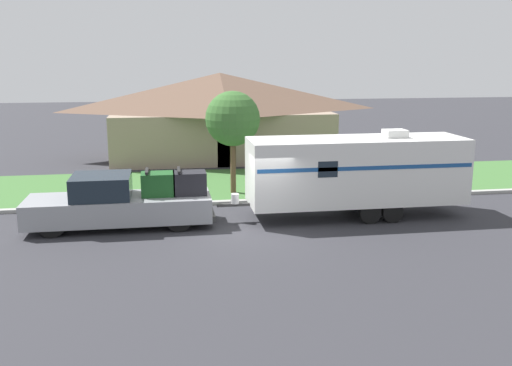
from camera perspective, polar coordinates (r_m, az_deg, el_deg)
name	(u,v)px	position (r m, az deg, el deg)	size (l,w,h in m)	color
ground_plane	(258,230)	(19.65, 0.19, -4.75)	(120.00, 120.00, 0.00)	#2D2D33
curb_strip	(243,202)	(23.20, -1.33, -1.87)	(80.00, 0.30, 0.14)	#999993
lawn_strip	(232,184)	(26.74, -2.41, -0.07)	(80.00, 7.00, 0.03)	#3D6B33
house_across_street	(220,114)	(33.74, -3.60, 6.92)	(13.39, 7.18, 4.94)	gray
pickup_truck	(122,202)	(20.39, -13.27, -1.89)	(6.43, 2.07, 2.01)	black
travel_trailer	(357,170)	(21.30, 10.02, 1.25)	(9.14, 2.34, 3.22)	black
mailbox	(342,169)	(25.02, 8.64, 1.41)	(0.48, 0.20, 1.41)	brown
tree_in_yard	(233,119)	(24.42, -2.34, 6.40)	(2.35, 2.35, 4.44)	brown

